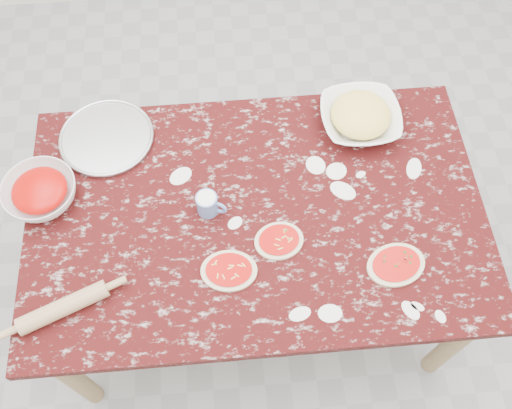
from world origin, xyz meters
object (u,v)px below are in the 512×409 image
(pizza_tray, at_px, (107,138))
(flour_mug, at_px, (208,204))
(worktable, at_px, (256,222))
(rolling_pin, at_px, (63,307))
(sauce_bowl, at_px, (41,193))
(cheese_bowl, at_px, (360,118))

(pizza_tray, height_order, flour_mug, flour_mug)
(worktable, height_order, pizza_tray, pizza_tray)
(flour_mug, height_order, rolling_pin, flour_mug)
(worktable, distance_m, sauce_bowl, 0.76)
(rolling_pin, bearing_deg, pizza_tray, 81.00)
(sauce_bowl, bearing_deg, rolling_pin, -75.88)
(sauce_bowl, xyz_separation_m, flour_mug, (0.58, -0.10, 0.00))
(cheese_bowl, bearing_deg, pizza_tray, 179.17)
(flour_mug, bearing_deg, worktable, -6.69)
(worktable, relative_size, rolling_pin, 5.57)
(pizza_tray, xyz_separation_m, flour_mug, (0.37, -0.34, 0.04))
(sauce_bowl, distance_m, flour_mug, 0.58)
(sauce_bowl, height_order, flour_mug, flour_mug)
(rolling_pin, bearing_deg, worktable, 25.52)
(worktable, height_order, rolling_pin, rolling_pin)
(pizza_tray, bearing_deg, rolling_pin, -99.00)
(worktable, distance_m, flour_mug, 0.21)
(pizza_tray, distance_m, flour_mug, 0.50)
(worktable, xyz_separation_m, rolling_pin, (-0.63, -0.30, 0.11))
(pizza_tray, relative_size, sauce_bowl, 1.34)
(flour_mug, relative_size, rolling_pin, 0.37)
(pizza_tray, distance_m, cheese_bowl, 0.95)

